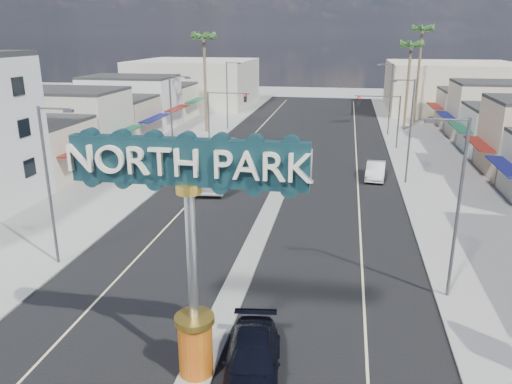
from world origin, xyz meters
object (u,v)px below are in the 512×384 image
at_px(streetlight_l_mid, 173,119).
at_px(suv_right, 252,361).
at_px(streetlight_r_far, 389,96).
at_px(city_bus, 217,164).
at_px(traffic_signal_right, 383,111).
at_px(streetlight_l_far, 228,92).
at_px(car_parked_right, 376,170).
at_px(traffic_signal_left, 223,107).
at_px(streetlight_l_near, 50,179).
at_px(palm_right_far, 422,35).
at_px(palm_left_far, 204,42).
at_px(streetlight_r_mid, 409,126).
at_px(palm_right_mid, 411,49).
at_px(gateway_sign, 191,234).
at_px(streetlight_r_near, 455,201).

relative_size(streetlight_l_mid, suv_right, 1.72).
bearing_deg(streetlight_r_far, city_bus, -124.33).
bearing_deg(traffic_signal_right, streetlight_l_far, 157.80).
distance_m(streetlight_l_mid, streetlight_l_far, 22.00).
distance_m(streetlight_l_mid, car_parked_right, 19.03).
height_order(traffic_signal_left, streetlight_l_near, streetlight_l_near).
bearing_deg(streetlight_l_mid, palm_right_far, 51.52).
bearing_deg(streetlight_l_mid, palm_left_far, 97.31).
bearing_deg(streetlight_r_far, streetlight_l_far, 180.00).
xyz_separation_m(traffic_signal_left, streetlight_l_far, (-1.25, 8.01, 0.79)).
height_order(streetlight_l_mid, car_parked_right, streetlight_l_mid).
height_order(streetlight_r_mid, streetlight_r_far, same).
distance_m(streetlight_l_near, palm_right_mid, 51.92).
height_order(streetlight_l_near, suv_right, streetlight_l_near).
distance_m(gateway_sign, streetlight_r_far, 51.10).
distance_m(gateway_sign, palm_left_far, 50.06).
xyz_separation_m(streetlight_l_near, streetlight_r_near, (20.87, 0.00, 0.00)).
distance_m(traffic_signal_right, streetlight_r_far, 8.14).
bearing_deg(streetlight_l_far, streetlight_r_near, -63.58).
bearing_deg(palm_left_far, palm_right_mid, 12.99).
bearing_deg(traffic_signal_right, streetlight_r_mid, -84.90).
distance_m(traffic_signal_right, streetlight_r_near, 34.03).
bearing_deg(city_bus, gateway_sign, -82.90).
bearing_deg(streetlight_r_near, suv_right, -136.93).
xyz_separation_m(gateway_sign, streetlight_r_mid, (10.43, 28.02, -0.86)).
bearing_deg(city_bus, streetlight_l_near, -109.72).
bearing_deg(city_bus, palm_left_far, 102.20).
height_order(streetlight_l_far, palm_right_mid, palm_right_mid).
xyz_separation_m(streetlight_r_mid, palm_right_mid, (2.57, 26.00, 5.54)).
xyz_separation_m(streetlight_l_mid, palm_right_far, (25.43, 32.00, 7.32)).
bearing_deg(car_parked_right, streetlight_l_mid, -171.14).
bearing_deg(palm_left_far, traffic_signal_right, -15.15).
bearing_deg(city_bus, streetlight_r_near, -53.53).
distance_m(gateway_sign, traffic_signal_left, 43.04).
bearing_deg(streetlight_r_mid, traffic_signal_right, 95.10).
bearing_deg(palm_left_far, streetlight_r_far, 4.88).
bearing_deg(gateway_sign, traffic_signal_left, 102.33).
distance_m(gateway_sign, streetlight_l_near, 13.19).
relative_size(palm_left_far, suv_right, 2.50).
height_order(gateway_sign, city_bus, gateway_sign).
distance_m(streetlight_r_far, city_bus, 29.20).
xyz_separation_m(streetlight_l_far, palm_right_far, (25.43, 10.00, 7.32)).
relative_size(streetlight_r_near, city_bus, 0.81).
xyz_separation_m(gateway_sign, streetlight_l_near, (-10.43, 8.02, -0.86)).
relative_size(traffic_signal_right, palm_right_mid, 0.50).
bearing_deg(streetlight_l_mid, streetlight_l_near, -90.00).
bearing_deg(traffic_signal_left, streetlight_r_far, 22.20).
bearing_deg(car_parked_right, streetlight_r_mid, -22.01).
height_order(streetlight_l_far, palm_left_far, palm_left_far).
height_order(streetlight_r_near, city_bus, streetlight_r_near).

